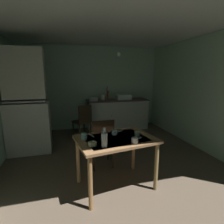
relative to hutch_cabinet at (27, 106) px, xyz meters
The scene contains 24 objects.
ground_plane 1.97m from the hutch_cabinet, 18.02° to the right, with size 5.11×5.11×0.00m, color brown.
wall_back 2.22m from the hutch_cabinet, 43.36° to the left, with size 4.21×0.10×2.48m, color #AED1AD.
wall_right 3.76m from the hutch_cabinet, ahead, with size 0.10×4.08×2.48m, color #B1CEAB.
ceiling_slab 2.27m from the hutch_cabinet, 18.02° to the right, with size 4.21×4.08×0.10m, color silver.
hutch_cabinet is the anchor object (origin of this frame).
counter_cabinet 2.65m from the hutch_cabinet, 26.28° to the left, with size 1.83×0.64×0.91m.
sink_basin 2.75m from the hutch_cabinet, 24.61° to the left, with size 0.44×0.34×0.15m.
hand_pump 2.35m from the hutch_cabinet, 30.50° to the left, with size 0.05×0.27×0.39m.
mixing_bowl_counter 1.93m from the hutch_cabinet, 34.62° to the left, with size 0.24×0.24×0.09m, color white.
stoneware_crock 2.21m from the hutch_cabinet, 31.70° to the left, with size 0.14×0.14×0.15m, color beige.
dining_table 2.24m from the hutch_cabinet, 49.26° to the right, with size 1.21×0.92×0.77m.
chair_far_side 1.81m from the hutch_cabinet, 37.88° to the right, with size 0.41×0.41×0.91m.
chair_by_counter 1.43m from the hutch_cabinet, 24.65° to the left, with size 0.53×0.53×0.90m.
serving_bowl_wide 2.15m from the hutch_cabinet, 59.95° to the right, with size 0.11×0.11×0.05m, color beige.
teacup_cream 1.90m from the hutch_cabinet, 58.29° to the right, with size 0.08×0.08×0.09m, color #ADD1C1.
mug_dark 2.53m from the hutch_cabinet, 49.87° to the right, with size 0.09×0.09×0.08m, color white.
teacup_mint 2.12m from the hutch_cabinet, 46.09° to the right, with size 0.08×0.08×0.07m, color white.
mug_tall 2.44m from the hutch_cabinet, 43.06° to the right, with size 0.07×0.07×0.07m, color beige.
glass_bottle 2.29m from the hutch_cabinet, 57.88° to the right, with size 0.08×0.08×0.25m.
table_knife 1.86m from the hutch_cabinet, 52.75° to the right, with size 0.19×0.02×0.01m, color silver.
teaspoon_near_bowl 2.42m from the hutch_cabinet, 38.71° to the right, with size 0.16×0.02×0.01m, color beige.
teaspoon_by_cup 2.12m from the hutch_cabinet, 41.76° to the right, with size 0.13×0.02×0.01m, color beige.
serving_spoon 2.51m from the hutch_cabinet, 45.51° to the right, with size 0.14×0.02×0.01m, color beige.
pendant_bulb 2.18m from the hutch_cabinet, 11.22° to the right, with size 0.08×0.08×0.08m, color #F9EFCC.
Camera 1 is at (-0.86, -3.51, 1.67)m, focal length 28.87 mm.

